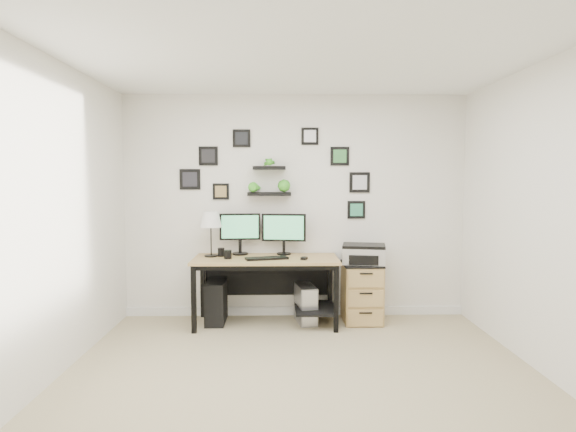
{
  "coord_description": "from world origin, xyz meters",
  "views": [
    {
      "loc": [
        -0.18,
        -3.65,
        1.62
      ],
      "look_at": [
        -0.09,
        1.83,
        1.2
      ],
      "focal_mm": 30.0,
      "sensor_mm": 36.0,
      "label": 1
    }
  ],
  "objects_px": {
    "table_lamp": "(211,221)",
    "printer": "(364,254)",
    "desk": "(269,268)",
    "monitor_right": "(284,230)",
    "mug": "(228,254)",
    "file_cabinet": "(362,292)",
    "monitor_left": "(240,231)",
    "pc_tower_grey": "(306,304)",
    "pc_tower_black": "(216,302)"
  },
  "relations": [
    {
      "from": "monitor_left",
      "to": "mug",
      "type": "xyz_separation_m",
      "value": [
        -0.11,
        -0.28,
        -0.23
      ]
    },
    {
      "from": "mug",
      "to": "pc_tower_grey",
      "type": "relative_size",
      "value": 0.21
    },
    {
      "from": "desk",
      "to": "printer",
      "type": "relative_size",
      "value": 3.03
    },
    {
      "from": "desk",
      "to": "file_cabinet",
      "type": "distance_m",
      "value": 1.09
    },
    {
      "from": "monitor_left",
      "to": "monitor_right",
      "type": "height_order",
      "value": "monitor_left"
    },
    {
      "from": "monitor_right",
      "to": "mug",
      "type": "distance_m",
      "value": 0.72
    },
    {
      "from": "pc_tower_grey",
      "to": "desk",
      "type": "bearing_deg",
      "value": -176.19
    },
    {
      "from": "desk",
      "to": "monitor_right",
      "type": "relative_size",
      "value": 3.14
    },
    {
      "from": "monitor_right",
      "to": "printer",
      "type": "relative_size",
      "value": 0.97
    },
    {
      "from": "pc_tower_grey",
      "to": "table_lamp",
      "type": "bearing_deg",
      "value": 177.61
    },
    {
      "from": "desk",
      "to": "mug",
      "type": "distance_m",
      "value": 0.49
    },
    {
      "from": "pc_tower_grey",
      "to": "file_cabinet",
      "type": "height_order",
      "value": "file_cabinet"
    },
    {
      "from": "table_lamp",
      "to": "pc_tower_grey",
      "type": "distance_m",
      "value": 1.43
    },
    {
      "from": "desk",
      "to": "pc_tower_grey",
      "type": "height_order",
      "value": "desk"
    },
    {
      "from": "mug",
      "to": "printer",
      "type": "height_order",
      "value": "printer"
    },
    {
      "from": "monitor_right",
      "to": "table_lamp",
      "type": "bearing_deg",
      "value": -171.41
    },
    {
      "from": "monitor_right",
      "to": "table_lamp",
      "type": "height_order",
      "value": "table_lamp"
    },
    {
      "from": "monitor_right",
      "to": "pc_tower_grey",
      "type": "distance_m",
      "value": 0.87
    },
    {
      "from": "pc_tower_black",
      "to": "pc_tower_grey",
      "type": "distance_m",
      "value": 1.02
    },
    {
      "from": "pc_tower_black",
      "to": "monitor_right",
      "type": "bearing_deg",
      "value": 10.48
    },
    {
      "from": "pc_tower_black",
      "to": "printer",
      "type": "distance_m",
      "value": 1.76
    },
    {
      "from": "monitor_right",
      "to": "printer",
      "type": "xyz_separation_m",
      "value": [
        0.9,
        -0.15,
        -0.25
      ]
    },
    {
      "from": "mug",
      "to": "printer",
      "type": "xyz_separation_m",
      "value": [
        1.52,
        0.13,
        -0.02
      ]
    },
    {
      "from": "pc_tower_black",
      "to": "file_cabinet",
      "type": "xyz_separation_m",
      "value": [
        1.66,
        0.01,
        0.1
      ]
    },
    {
      "from": "mug",
      "to": "table_lamp",
      "type": "bearing_deg",
      "value": 141.95
    },
    {
      "from": "pc_tower_grey",
      "to": "printer",
      "type": "distance_m",
      "value": 0.87
    },
    {
      "from": "monitor_left",
      "to": "desk",
      "type": "bearing_deg",
      "value": -30.14
    },
    {
      "from": "monitor_left",
      "to": "table_lamp",
      "type": "bearing_deg",
      "value": -158.52
    },
    {
      "from": "pc_tower_grey",
      "to": "printer",
      "type": "height_order",
      "value": "printer"
    },
    {
      "from": "monitor_left",
      "to": "file_cabinet",
      "type": "relative_size",
      "value": 0.71
    },
    {
      "from": "printer",
      "to": "pc_tower_grey",
      "type": "bearing_deg",
      "value": -178.65
    },
    {
      "from": "desk",
      "to": "monitor_left",
      "type": "relative_size",
      "value": 3.35
    },
    {
      "from": "table_lamp",
      "to": "mug",
      "type": "bearing_deg",
      "value": -38.05
    },
    {
      "from": "monitor_left",
      "to": "printer",
      "type": "relative_size",
      "value": 0.9
    },
    {
      "from": "table_lamp",
      "to": "file_cabinet",
      "type": "distance_m",
      "value": 1.89
    },
    {
      "from": "monitor_right",
      "to": "printer",
      "type": "distance_m",
      "value": 0.95
    },
    {
      "from": "desk",
      "to": "printer",
      "type": "height_order",
      "value": "printer"
    },
    {
      "from": "monitor_right",
      "to": "pc_tower_black",
      "type": "xyz_separation_m",
      "value": [
        -0.77,
        -0.15,
        -0.79
      ]
    },
    {
      "from": "table_lamp",
      "to": "printer",
      "type": "distance_m",
      "value": 1.76
    },
    {
      "from": "monitor_left",
      "to": "monitor_right",
      "type": "distance_m",
      "value": 0.5
    },
    {
      "from": "monitor_right",
      "to": "table_lamp",
      "type": "relative_size",
      "value": 1.01
    },
    {
      "from": "monitor_left",
      "to": "printer",
      "type": "bearing_deg",
      "value": -6.23
    },
    {
      "from": "mug",
      "to": "pc_tower_black",
      "type": "bearing_deg",
      "value": 138.23
    },
    {
      "from": "monitor_left",
      "to": "pc_tower_black",
      "type": "distance_m",
      "value": 0.85
    },
    {
      "from": "pc_tower_black",
      "to": "file_cabinet",
      "type": "relative_size",
      "value": 0.71
    },
    {
      "from": "desk",
      "to": "monitor_right",
      "type": "bearing_deg",
      "value": 49.66
    },
    {
      "from": "file_cabinet",
      "to": "monitor_left",
      "type": "bearing_deg",
      "value": 174.32
    },
    {
      "from": "table_lamp",
      "to": "pc_tower_black",
      "type": "xyz_separation_m",
      "value": [
        0.05,
        -0.02,
        -0.92
      ]
    },
    {
      "from": "table_lamp",
      "to": "printer",
      "type": "relative_size",
      "value": 0.96
    },
    {
      "from": "pc_tower_black",
      "to": "table_lamp",
      "type": "bearing_deg",
      "value": 154.72
    }
  ]
}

